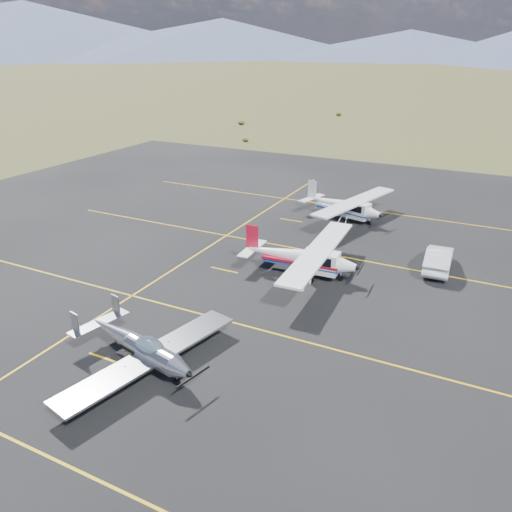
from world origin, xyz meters
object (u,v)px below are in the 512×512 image
Objects in this scene: aircraft_cessna at (301,256)px; aircraft_low_wing at (140,347)px; aircraft_plain at (344,205)px; sedan at (438,259)px.

aircraft_low_wing is at bearing -105.59° from aircraft_cessna.
aircraft_cessna reaches higher than aircraft_plain.
aircraft_plain reaches higher than sedan.
sedan is at bearing 70.96° from aircraft_low_wing.
aircraft_plain is (1.83, 23.99, 0.22)m from aircraft_low_wing.
aircraft_cessna is at bearing -70.50° from aircraft_plain.
aircraft_low_wing is 2.09× the size of sedan.
aircraft_plain is 11.13m from sedan.
aircraft_low_wing is 0.89× the size of aircraft_plain.
aircraft_cessna is at bearing 27.93° from sedan.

